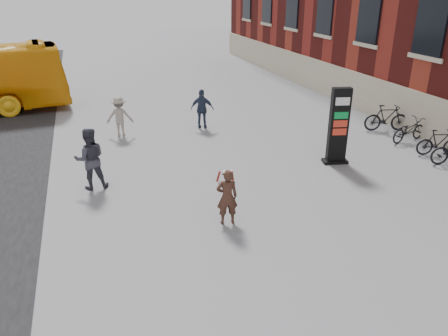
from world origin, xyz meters
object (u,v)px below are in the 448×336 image
object	(u,v)px
info_pylon	(338,126)
woman	(227,196)
bike_7	(386,118)
bike_6	(409,130)
pedestrian_c	(202,109)
pedestrian_b	(120,116)
pedestrian_a	(90,159)
bike_5	(439,143)

from	to	relation	value
info_pylon	woman	xyz separation A→B (m)	(-4.97, -2.83, -0.55)
woman	info_pylon	bearing A→B (deg)	-143.31
woman	bike_7	size ratio (longest dim) A/B	0.81
woman	bike_6	world-z (taller)	woman
info_pylon	pedestrian_c	world-z (taller)	info_pylon
pedestrian_b	pedestrian_a	bearing A→B (deg)	85.93
bike_6	info_pylon	bearing A→B (deg)	92.71
bike_7	pedestrian_c	bearing A→B (deg)	84.76
pedestrian_b	pedestrian_c	distance (m)	3.50
woman	bike_6	bearing A→B (deg)	-149.28
pedestrian_c	bike_7	xyz separation A→B (m)	(7.39, -2.79, -0.29)
info_pylon	bike_7	size ratio (longest dim) A/B	1.42
pedestrian_c	bike_7	world-z (taller)	pedestrian_c
pedestrian_b	bike_5	size ratio (longest dim) A/B	1.02
woman	pedestrian_c	size ratio (longest dim) A/B	0.90
bike_5	bike_6	xyz separation A→B (m)	(0.00, 1.62, -0.02)
bike_5	info_pylon	bearing A→B (deg)	99.33
pedestrian_a	bike_5	distance (m)	12.28
bike_5	pedestrian_b	bearing A→B (deg)	78.36
pedestrian_c	bike_5	world-z (taller)	pedestrian_c
bike_7	woman	bearing A→B (deg)	136.35
pedestrian_c	bike_6	bearing A→B (deg)	171.00
pedestrian_a	bike_5	size ratio (longest dim) A/B	1.18
pedestrian_b	bike_6	distance (m)	11.71
bike_6	woman	bearing A→B (deg)	100.99
bike_6	pedestrian_b	bearing A→B (deg)	55.86
pedestrian_b	bike_5	distance (m)	12.39
woman	pedestrian_b	bearing A→B (deg)	-69.67
pedestrian_a	info_pylon	bearing A→B (deg)	175.20
pedestrian_c	bike_7	bearing A→B (deg)	-179.96
woman	pedestrian_a	xyz separation A→B (m)	(-3.28, 3.33, 0.18)
pedestrian_b	bike_6	world-z (taller)	pedestrian_b
woman	pedestrian_a	size ratio (longest dim) A/B	0.80
info_pylon	woman	world-z (taller)	info_pylon
pedestrian_c	bike_5	xyz separation A→B (m)	(7.39, -5.84, -0.36)
bike_6	pedestrian_c	bearing A→B (deg)	47.56
pedestrian_a	bike_6	xyz separation A→B (m)	(12.23, 0.60, -0.49)
bike_6	bike_7	size ratio (longest dim) A/B	0.95
bike_5	woman	bearing A→B (deg)	121.26
info_pylon	pedestrian_a	xyz separation A→B (m)	(-8.25, 0.50, -0.38)
bike_6	bike_7	distance (m)	1.43
pedestrian_a	pedestrian_b	world-z (taller)	pedestrian_a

